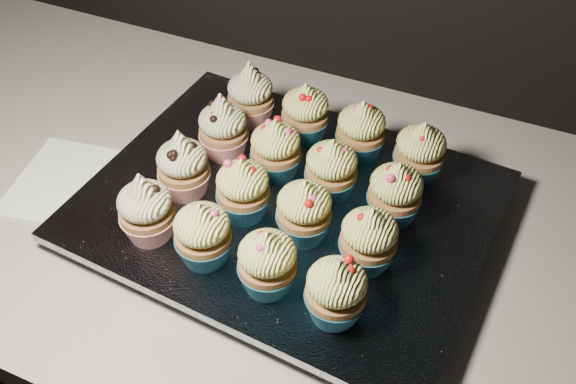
% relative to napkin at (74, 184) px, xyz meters
% --- Properties ---
extents(worktop, '(2.44, 0.64, 0.04)m').
position_rel_napkin_xyz_m(worktop, '(0.40, 0.07, -0.02)').
color(worktop, beige).
rests_on(worktop, cabinet).
extents(napkin, '(0.17, 0.17, 0.00)m').
position_rel_napkin_xyz_m(napkin, '(0.00, 0.00, 0.00)').
color(napkin, white).
rests_on(napkin, worktop).
extents(baking_tray, '(0.46, 0.36, 0.02)m').
position_rel_napkin_xyz_m(baking_tray, '(0.28, 0.06, 0.01)').
color(baking_tray, black).
rests_on(baking_tray, worktop).
extents(foil_lining, '(0.50, 0.40, 0.01)m').
position_rel_napkin_xyz_m(foil_lining, '(0.28, 0.06, 0.03)').
color(foil_lining, silver).
rests_on(foil_lining, baking_tray).
extents(cupcake_0, '(0.06, 0.06, 0.10)m').
position_rel_napkin_xyz_m(cupcake_0, '(0.16, -0.06, 0.07)').
color(cupcake_0, red).
rests_on(cupcake_0, foil_lining).
extents(cupcake_1, '(0.06, 0.06, 0.08)m').
position_rel_napkin_xyz_m(cupcake_1, '(0.23, -0.06, 0.07)').
color(cupcake_1, '#195776').
rests_on(cupcake_1, foil_lining).
extents(cupcake_2, '(0.06, 0.06, 0.08)m').
position_rel_napkin_xyz_m(cupcake_2, '(0.31, -0.07, 0.07)').
color(cupcake_2, '#195776').
rests_on(cupcake_2, foil_lining).
extents(cupcake_3, '(0.06, 0.06, 0.08)m').
position_rel_napkin_xyz_m(cupcake_3, '(0.39, -0.07, 0.07)').
color(cupcake_3, '#195776').
rests_on(cupcake_3, foil_lining).
extents(cupcake_4, '(0.06, 0.06, 0.10)m').
position_rel_napkin_xyz_m(cupcake_4, '(0.16, 0.02, 0.07)').
color(cupcake_4, red).
rests_on(cupcake_4, foil_lining).
extents(cupcake_5, '(0.06, 0.06, 0.08)m').
position_rel_napkin_xyz_m(cupcake_5, '(0.24, 0.02, 0.07)').
color(cupcake_5, '#195776').
rests_on(cupcake_5, foil_lining).
extents(cupcake_6, '(0.06, 0.06, 0.08)m').
position_rel_napkin_xyz_m(cupcake_6, '(0.32, 0.01, 0.07)').
color(cupcake_6, '#195776').
rests_on(cupcake_6, foil_lining).
extents(cupcake_7, '(0.06, 0.06, 0.08)m').
position_rel_napkin_xyz_m(cupcake_7, '(0.40, 0.00, 0.07)').
color(cupcake_7, '#195776').
rests_on(cupcake_7, foil_lining).
extents(cupcake_8, '(0.06, 0.06, 0.10)m').
position_rel_napkin_xyz_m(cupcake_8, '(0.17, 0.10, 0.07)').
color(cupcake_8, red).
rests_on(cupcake_8, foil_lining).
extents(cupcake_9, '(0.06, 0.06, 0.08)m').
position_rel_napkin_xyz_m(cupcake_9, '(0.25, 0.10, 0.07)').
color(cupcake_9, '#195776').
rests_on(cupcake_9, foil_lining).
extents(cupcake_10, '(0.06, 0.06, 0.08)m').
position_rel_napkin_xyz_m(cupcake_10, '(0.32, 0.09, 0.07)').
color(cupcake_10, '#195776').
rests_on(cupcake_10, foil_lining).
extents(cupcake_11, '(0.06, 0.06, 0.08)m').
position_rel_napkin_xyz_m(cupcake_11, '(0.40, 0.08, 0.07)').
color(cupcake_11, '#195776').
rests_on(cupcake_11, foil_lining).
extents(cupcake_12, '(0.06, 0.06, 0.10)m').
position_rel_napkin_xyz_m(cupcake_12, '(0.17, 0.18, 0.07)').
color(cupcake_12, red).
rests_on(cupcake_12, foil_lining).
extents(cupcake_13, '(0.06, 0.06, 0.08)m').
position_rel_napkin_xyz_m(cupcake_13, '(0.25, 0.18, 0.07)').
color(cupcake_13, '#195776').
rests_on(cupcake_13, foil_lining).
extents(cupcake_14, '(0.06, 0.06, 0.08)m').
position_rel_napkin_xyz_m(cupcake_14, '(0.33, 0.17, 0.07)').
color(cupcake_14, '#195776').
rests_on(cupcake_14, foil_lining).
extents(cupcake_15, '(0.06, 0.06, 0.08)m').
position_rel_napkin_xyz_m(cupcake_15, '(0.41, 0.16, 0.07)').
color(cupcake_15, '#195776').
rests_on(cupcake_15, foil_lining).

